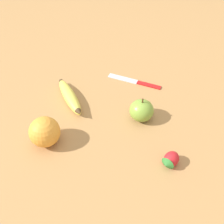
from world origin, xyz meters
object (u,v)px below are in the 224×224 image
at_px(orange, 45,132).
at_px(strawberry, 171,160).
at_px(paring_knife, 136,82).
at_px(apple, 142,110).
at_px(banana, 70,97).

xyz_separation_m(orange, strawberry, (-0.16, -0.28, -0.02)).
height_order(orange, paring_knife, orange).
xyz_separation_m(apple, paring_knife, (0.16, -0.05, -0.03)).
height_order(banana, strawberry, same).
relative_size(banana, orange, 2.30).
distance_m(banana, orange, 0.17).
xyz_separation_m(banana, apple, (-0.13, -0.18, 0.01)).
height_order(banana, apple, apple).
relative_size(banana, apple, 2.48).
distance_m(strawberry, apple, 0.17).
xyz_separation_m(strawberry, paring_knife, (0.33, -0.04, -0.01)).
xyz_separation_m(banana, orange, (-0.14, 0.09, 0.02)).
distance_m(banana, paring_knife, 0.23).
relative_size(strawberry, paring_knife, 0.39).
height_order(banana, paring_knife, banana).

